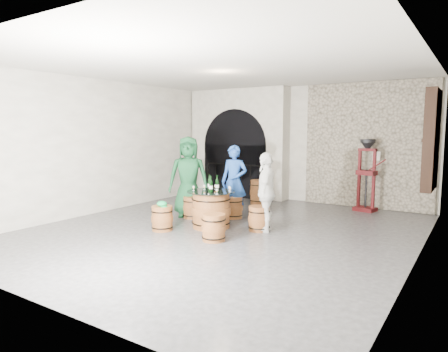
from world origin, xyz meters
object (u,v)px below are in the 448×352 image
Objects in this scene: barrel_stool_left at (193,207)px; person_white at (266,192)px; person_blue at (234,182)px; barrel_table at (211,209)px; wine_bottle_left at (210,184)px; barrel_stool_far at (233,207)px; corking_press at (367,169)px; barrel_stool_near_left at (162,218)px; person_green at (188,177)px; barrel_stool_right at (259,219)px; barrel_stool_near_right at (214,228)px; wine_bottle_center at (211,186)px; wine_bottle_right at (217,185)px; side_barrel at (259,192)px.

person_white reaches higher than barrel_stool_left.
person_blue is 1.36m from person_white.
wine_bottle_left reaches higher than barrel_table.
barrel_stool_far is 1.52× the size of wine_bottle_left.
person_white is at bearing 11.77° from wine_bottle_left.
barrel_stool_left is 0.31× the size of person_white.
corking_press reaches higher than person_white.
barrel_stool_near_left is 5.17m from corking_press.
person_green is 5.70× the size of wine_bottle_left.
barrel_stool_right is 0.30× the size of person_blue.
barrel_stool_far is 0.30× the size of person_blue.
person_green is 1.08m from person_blue.
barrel_stool_near_right is 1.30m from wine_bottle_left.
wine_bottle_left is 1.00× the size of wine_bottle_center.
person_green is (-0.20, 0.12, 0.68)m from barrel_stool_left.
side_barrel is (-0.52, 2.79, -0.57)m from wine_bottle_right.
barrel_stool_near_left is (-1.64, -1.03, 0.00)m from barrel_stool_right.
person_green reaches higher than corking_press.
barrel_table is at bearing -162.64° from barrel_stool_right.
barrel_stool_right is 1.00× the size of barrel_stool_near_right.
wine_bottle_left reaches higher than barrel_stool_right.
person_green is 2.17m from person_white.
wine_bottle_left is at bearing 136.70° from barrel_table.
side_barrel is (0.65, 2.24, -0.61)m from person_green.
barrel_table is 4.17m from corking_press.
wine_bottle_right is 0.18× the size of corking_press.
barrel_stool_far is at bearing 145.90° from barrel_stool_right.
corking_press is (2.17, 3.57, 0.14)m from wine_bottle_center.
wine_bottle_right is at bearing -110.99° from corking_press.
corking_press is (2.25, 3.45, 0.66)m from barrel_table.
person_green is at bearing 147.18° from wine_bottle_center.
barrel_stool_near_left is 1.20m from wine_bottle_left.
barrel_stool_left is at bearing 173.60° from barrel_stool_right.
person_blue reaches higher than wine_bottle_right.
wine_bottle_left is (-1.05, -0.21, 0.64)m from barrel_stool_right.
wine_bottle_right is (0.18, -0.93, 0.64)m from barrel_stool_far.
person_green is at bearing -106.12° from side_barrel.
person_white reaches higher than wine_bottle_center.
barrel_stool_far is (-0.08, 1.00, -0.13)m from barrel_table.
barrel_stool_left is at bearing -65.09° from person_green.
barrel_stool_near_right is 4.62m from corking_press.
barrel_stool_right is 2.91m from side_barrel.
person_white is 0.88× the size of corking_press.
barrel_stool_right is 1.00× the size of barrel_stool_near_left.
corking_press is (2.93, 4.19, 0.79)m from barrel_stool_near_left.
person_white is (1.09, 0.34, 0.41)m from barrel_table.
barrel_stool_far is at bearing 88.69° from wine_bottle_left.
barrel_stool_far is at bearing 70.77° from barrel_stool_near_left.
barrel_stool_left is at bearing 98.48° from barrel_stool_near_left.
wine_bottle_center reaches higher than barrel_table.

